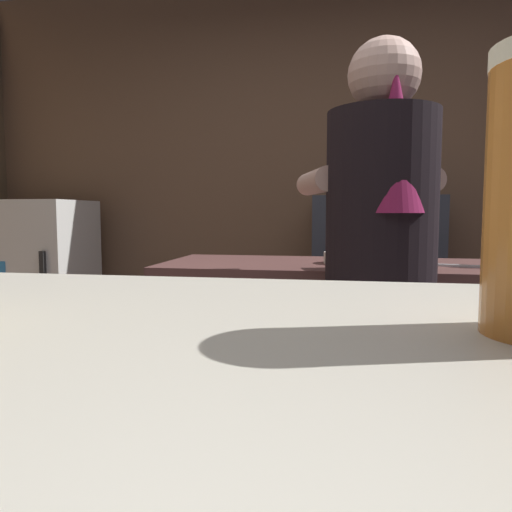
# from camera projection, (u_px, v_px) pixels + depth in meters

# --- Properties ---
(wall_back) EXTENTS (5.20, 0.10, 2.70)m
(wall_back) POSITION_uv_depth(u_px,v_px,m) (338.00, 178.00, 3.37)
(wall_back) COLOR brown
(wall_back) RESTS_ON ground
(prep_counter) EXTENTS (2.10, 0.60, 0.90)m
(prep_counter) POSITION_uv_depth(u_px,v_px,m) (419.00, 374.00, 1.97)
(prep_counter) COLOR brown
(prep_counter) RESTS_ON ground
(back_shelf) EXTENTS (0.80, 0.36, 1.21)m
(back_shelf) POSITION_uv_depth(u_px,v_px,m) (375.00, 291.00, 3.12)
(back_shelf) COLOR #303640
(back_shelf) RESTS_ON ground
(mini_fridge) EXTENTS (0.64, 0.58, 1.19)m
(mini_fridge) POSITION_uv_depth(u_px,v_px,m) (40.00, 287.00, 3.35)
(mini_fridge) COLOR white
(mini_fridge) RESTS_ON ground
(bartender) EXTENTS (0.49, 0.55, 1.63)m
(bartender) POSITION_uv_depth(u_px,v_px,m) (380.00, 265.00, 1.51)
(bartender) COLOR #263331
(bartender) RESTS_ON ground
(mixing_bowl) EXTENTS (0.17, 0.17, 0.05)m
(mixing_bowl) POSITION_uv_depth(u_px,v_px,m) (345.00, 258.00, 1.97)
(mixing_bowl) COLOR silver
(mixing_bowl) RESTS_ON prep_counter
(chefs_knife) EXTENTS (0.24, 0.09, 0.01)m
(chefs_knife) POSITION_uv_depth(u_px,v_px,m) (447.00, 265.00, 1.86)
(chefs_knife) COLOR silver
(chefs_knife) RESTS_ON prep_counter
(bottle_soy) EXTENTS (0.07, 0.07, 0.18)m
(bottle_soy) POSITION_uv_depth(u_px,v_px,m) (388.00, 184.00, 2.97)
(bottle_soy) COLOR red
(bottle_soy) RESTS_ON back_shelf
(bottle_vinegar) EXTENTS (0.07, 0.07, 0.19)m
(bottle_vinegar) POSITION_uv_depth(u_px,v_px,m) (418.00, 183.00, 2.92)
(bottle_vinegar) COLOR black
(bottle_vinegar) RESTS_ON back_shelf
(bottle_hot_sauce) EXTENTS (0.05, 0.05, 0.18)m
(bottle_hot_sauce) POSITION_uv_depth(u_px,v_px,m) (435.00, 183.00, 2.93)
(bottle_hot_sauce) COLOR #CDC37F
(bottle_hot_sauce) RESTS_ON back_shelf
(bottle_olive_oil) EXTENTS (0.07, 0.07, 0.22)m
(bottle_olive_oil) POSITION_uv_depth(u_px,v_px,m) (358.00, 182.00, 3.03)
(bottle_olive_oil) COLOR #375A91
(bottle_olive_oil) RESTS_ON back_shelf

